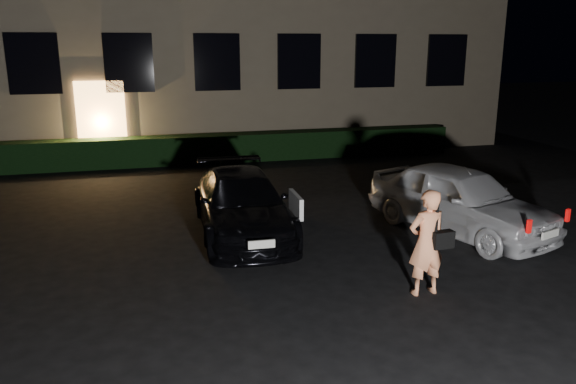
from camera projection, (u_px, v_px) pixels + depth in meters
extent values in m
plane|color=black|center=(332.00, 312.00, 7.64)|extent=(80.00, 80.00, 0.00)
cube|color=#FFAF5A|center=(102.00, 123.00, 16.70)|extent=(1.40, 0.10, 2.50)
cube|color=black|center=(34.00, 64.00, 15.83)|extent=(1.40, 0.10, 1.70)
cube|color=black|center=(129.00, 63.00, 16.47)|extent=(1.40, 0.10, 1.70)
cube|color=black|center=(217.00, 62.00, 17.11)|extent=(1.40, 0.10, 1.70)
cube|color=black|center=(299.00, 62.00, 17.74)|extent=(1.40, 0.10, 1.70)
cube|color=black|center=(375.00, 61.00, 18.38)|extent=(1.40, 0.10, 1.70)
cube|color=black|center=(447.00, 60.00, 19.01)|extent=(1.40, 0.10, 1.70)
cube|color=black|center=(222.00, 148.00, 17.35)|extent=(15.00, 0.70, 0.85)
imported|color=black|center=(242.00, 204.00, 10.71)|extent=(1.76, 4.08, 1.17)
cube|color=white|center=(296.00, 204.00, 10.17)|extent=(0.10, 0.84, 0.39)
cube|color=silver|center=(262.00, 244.00, 8.76)|extent=(0.43, 0.05, 0.13)
imported|color=silver|center=(460.00, 199.00, 10.75)|extent=(2.72, 4.15, 1.31)
cube|color=red|center=(529.00, 226.00, 8.96)|extent=(0.09, 0.07, 0.22)
cube|color=red|center=(568.00, 215.00, 9.55)|extent=(0.09, 0.07, 0.22)
cube|color=silver|center=(550.00, 234.00, 9.27)|extent=(0.43, 0.18, 0.13)
imported|color=#FF9A67|center=(426.00, 243.00, 8.03)|extent=(0.61, 0.43, 1.57)
cube|color=black|center=(443.00, 240.00, 7.98)|extent=(0.33, 0.17, 0.25)
cube|color=black|center=(437.00, 216.00, 7.89)|extent=(0.04, 0.06, 0.49)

